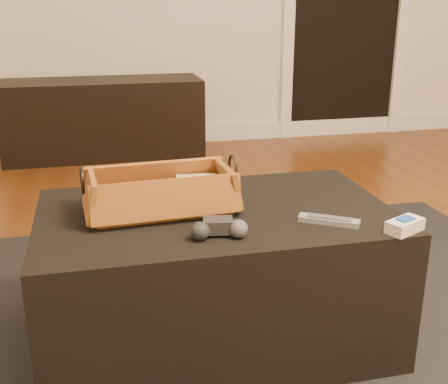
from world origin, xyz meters
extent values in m
cube|color=brown|center=(0.00, 0.00, -0.01)|extent=(5.00, 5.50, 0.01)
cube|color=white|center=(0.00, 2.73, 0.06)|extent=(5.00, 0.04, 0.12)
cube|color=black|center=(-0.49, 2.51, 0.25)|extent=(1.28, 0.45, 0.50)
cube|color=black|center=(-0.23, 0.16, 0.01)|extent=(2.60, 2.00, 0.01)
cube|color=black|center=(-0.23, 0.21, 0.22)|extent=(1.00, 0.60, 0.42)
cube|color=black|center=(-0.40, 0.22, 0.46)|extent=(0.23, 0.09, 0.02)
cube|color=#C5B089|center=(-0.27, 0.28, 0.48)|extent=(0.13, 0.09, 0.06)
cube|color=#A56C25|center=(-0.38, 0.24, 0.44)|extent=(0.39, 0.20, 0.01)
cube|color=#A86226|center=(-0.39, 0.33, 0.50)|extent=(0.41, 0.06, 0.11)
cube|color=#A35F24|center=(-0.38, 0.15, 0.50)|extent=(0.41, 0.06, 0.11)
cube|color=#936221|center=(-0.19, 0.25, 0.50)|extent=(0.05, 0.20, 0.11)
cube|color=#A05624|center=(-0.58, 0.23, 0.50)|extent=(0.05, 0.20, 0.11)
torus|color=#2D251E|center=(-0.17, 0.25, 0.54)|extent=(0.01, 0.08, 0.08)
torus|color=black|center=(-0.60, 0.23, 0.54)|extent=(0.01, 0.08, 0.08)
cube|color=black|center=(-0.27, 0.04, 0.46)|extent=(0.08, 0.07, 0.04)
sphere|color=black|center=(-0.32, 0.02, 0.46)|extent=(0.05, 0.05, 0.05)
sphere|color=#454549|center=(-0.22, 0.01, 0.46)|extent=(0.05, 0.05, 0.05)
cube|color=gray|center=(0.04, 0.05, 0.44)|extent=(0.16, 0.12, 0.02)
cube|color=#444347|center=(0.04, 0.05, 0.45)|extent=(0.11, 0.09, 0.00)
cube|color=silver|center=(0.21, -0.05, 0.45)|extent=(0.12, 0.09, 0.03)
cube|color=blue|center=(0.21, -0.05, 0.47)|extent=(0.05, 0.05, 0.01)
camera|label=1|loc=(-0.55, -1.25, 1.00)|focal=45.00mm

